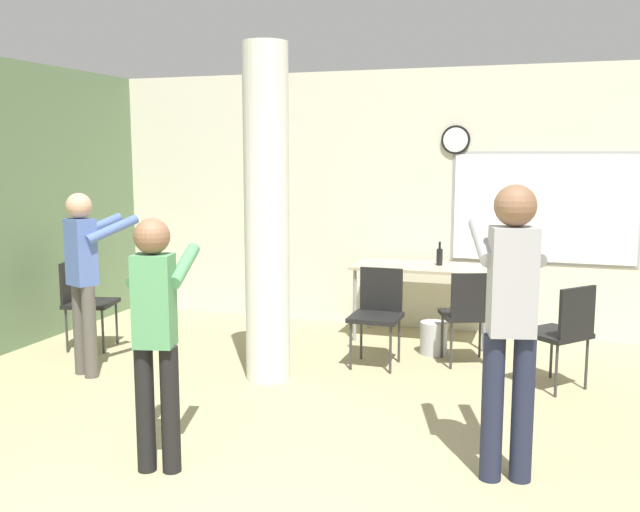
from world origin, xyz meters
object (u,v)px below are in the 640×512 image
folding_table (424,271)px  chair_table_right (469,310)px  person_playing_side (510,309)px  chair_by_left_wall (84,297)px  bottle_on_table (440,256)px  person_watching_back (85,269)px  chair_mid_room (563,328)px  person_playing_front (156,324)px  chair_table_front (378,309)px

folding_table → chair_table_right: bearing=-55.0°
person_playing_side → folding_table: bearing=108.8°
chair_table_right → chair_by_left_wall: (-3.66, -0.59, 0.00)m
bottle_on_table → person_watching_back: bearing=-141.1°
chair_mid_room → person_watching_back: 4.01m
chair_mid_room → person_playing_front: size_ratio=0.57×
folding_table → chair_mid_room: chair_mid_room is taller
bottle_on_table → person_playing_side: bearing=-74.1°
chair_mid_room → chair_table_right: 0.91m
chair_by_left_wall → person_playing_front: person_playing_front is taller
chair_by_left_wall → chair_table_front: bearing=7.5°
chair_mid_room → chair_by_left_wall: size_ratio=1.00×
bottle_on_table → chair_table_front: size_ratio=0.28×
person_playing_side → person_watching_back: 3.69m
person_playing_side → chair_mid_room: bearing=79.8°
chair_mid_room → chair_table_right: size_ratio=1.00×
chair_mid_room → chair_by_left_wall: (-4.46, -0.15, 0.00)m
folding_table → person_watching_back: bearing=-140.3°
bottle_on_table → person_playing_side: size_ratio=0.14×
chair_by_left_wall → person_playing_front: 3.08m
folding_table → chair_by_left_wall: chair_by_left_wall is taller
chair_table_right → person_watching_back: person_watching_back is taller
chair_mid_room → chair_table_right: same height
chair_table_front → folding_table: bearing=76.8°
folding_table → chair_by_left_wall: bearing=-156.0°
chair_table_right → chair_by_left_wall: 3.71m
chair_table_front → person_watching_back: size_ratio=0.55×
folding_table → chair_table_front: (-0.24, -1.01, -0.20)m
bottle_on_table → person_playing_front: size_ratio=0.16×
chair_table_right → person_playing_side: 2.34m
chair_table_right → chair_table_front: 0.82m
folding_table → person_playing_front: (-0.97, -3.57, 0.19)m
chair_table_right → chair_by_left_wall: size_ratio=1.00×
chair_mid_room → chair_table_front: bearing=171.7°
folding_table → chair_mid_room: (1.35, -1.24, -0.20)m
chair_table_right → chair_mid_room: bearing=-29.3°
folding_table → chair_mid_room: bearing=-42.6°
bottle_on_table → chair_table_right: size_ratio=0.28×
chair_by_left_wall → chair_table_right: bearing=9.2°
chair_mid_room → person_watching_back: size_ratio=0.55×
folding_table → person_playing_front: 3.70m
chair_by_left_wall → chair_mid_room: bearing=1.9°
chair_by_left_wall → person_playing_front: (2.14, -2.18, 0.40)m
chair_table_right → bottle_on_table: bearing=115.4°
person_playing_side → chair_by_left_wall: bearing=158.4°
folding_table → chair_table_front: bearing=-103.2°
person_watching_back → person_playing_front: bearing=-42.8°
chair_by_left_wall → chair_table_front: same height
folding_table → bottle_on_table: (0.15, 0.06, 0.15)m
bottle_on_table → chair_by_left_wall: 3.58m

